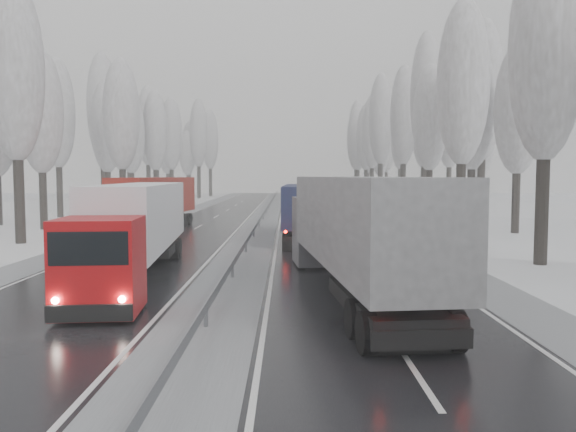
{
  "coord_description": "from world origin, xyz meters",
  "views": [
    {
      "loc": [
        2.36,
        -12.09,
        4.43
      ],
      "look_at": [
        2.43,
        18.88,
        2.2
      ],
      "focal_mm": 35.0,
      "sensor_mm": 36.0,
      "label": 1
    }
  ],
  "objects_px": {
    "truck_cream_box": "(362,207)",
    "truck_red_white": "(137,224)",
    "truck_blue_box": "(301,207)",
    "truck_grey_tarp": "(352,227)",
    "truck_red_red": "(151,201)",
    "box_truck_distant": "(309,194)"
  },
  "relations": [
    {
      "from": "truck_blue_box",
      "to": "truck_red_red",
      "type": "distance_m",
      "value": 12.25
    },
    {
      "from": "truck_blue_box",
      "to": "box_truck_distant",
      "type": "height_order",
      "value": "truck_blue_box"
    },
    {
      "from": "truck_grey_tarp",
      "to": "truck_red_red",
      "type": "xyz_separation_m",
      "value": [
        -12.96,
        22.89,
        -0.06
      ]
    },
    {
      "from": "truck_blue_box",
      "to": "truck_cream_box",
      "type": "distance_m",
      "value": 4.25
    },
    {
      "from": "truck_cream_box",
      "to": "box_truck_distant",
      "type": "relative_size",
      "value": 2.18
    },
    {
      "from": "truck_cream_box",
      "to": "truck_red_red",
      "type": "distance_m",
      "value": 16.45
    },
    {
      "from": "truck_cream_box",
      "to": "truck_red_white",
      "type": "relative_size",
      "value": 0.96
    },
    {
      "from": "box_truck_distant",
      "to": "truck_red_red",
      "type": "bearing_deg",
      "value": -111.94
    },
    {
      "from": "truck_cream_box",
      "to": "box_truck_distant",
      "type": "xyz_separation_m",
      "value": [
        -1.25,
        59.25,
        -0.98
      ]
    },
    {
      "from": "truck_blue_box",
      "to": "truck_grey_tarp",
      "type": "bearing_deg",
      "value": -84.12
    },
    {
      "from": "truck_grey_tarp",
      "to": "truck_blue_box",
      "type": "bearing_deg",
      "value": 88.4
    },
    {
      "from": "box_truck_distant",
      "to": "truck_red_white",
      "type": "distance_m",
      "value": 74.69
    },
    {
      "from": "box_truck_distant",
      "to": "truck_red_red",
      "type": "height_order",
      "value": "truck_red_red"
    },
    {
      "from": "truck_cream_box",
      "to": "truck_grey_tarp",
      "type": "bearing_deg",
      "value": -94.24
    },
    {
      "from": "truck_blue_box",
      "to": "truck_red_white",
      "type": "height_order",
      "value": "truck_red_white"
    },
    {
      "from": "truck_red_white",
      "to": "truck_red_red",
      "type": "relative_size",
      "value": 0.95
    },
    {
      "from": "truck_grey_tarp",
      "to": "truck_blue_box",
      "type": "distance_m",
      "value": 18.99
    },
    {
      "from": "truck_grey_tarp",
      "to": "truck_cream_box",
      "type": "distance_m",
      "value": 18.45
    },
    {
      "from": "box_truck_distant",
      "to": "truck_red_white",
      "type": "height_order",
      "value": "truck_red_white"
    },
    {
      "from": "truck_grey_tarp",
      "to": "truck_blue_box",
      "type": "relative_size",
      "value": 1.17
    },
    {
      "from": "truck_cream_box",
      "to": "truck_red_white",
      "type": "bearing_deg",
      "value": -123.91
    },
    {
      "from": "truck_cream_box",
      "to": "box_truck_distant",
      "type": "height_order",
      "value": "truck_cream_box"
    }
  ]
}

